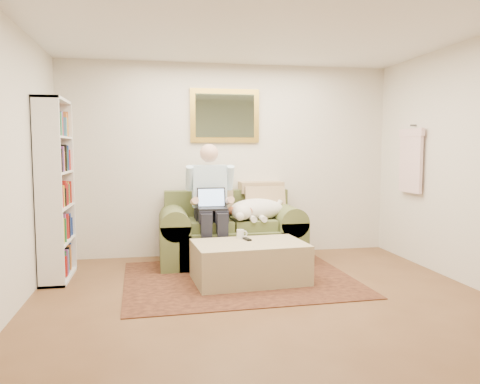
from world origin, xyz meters
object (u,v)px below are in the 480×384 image
object	(u,v)px
bookshelf	(55,190)
coffee_mug	(240,234)
seated_man	(211,206)
laptop	(212,203)
sofa	(231,238)
ottoman	(249,262)
sleeping_dog	(257,209)

from	to	relation	value
bookshelf	coffee_mug	bearing A→B (deg)	-7.26
seated_man	laptop	size ratio (longest dim) A/B	4.33
sofa	coffee_mug	xyz separation A→B (m)	(0.00, -0.67, 0.17)
seated_man	ottoman	size ratio (longest dim) A/B	1.26
sleeping_dog	ottoman	size ratio (longest dim) A/B	0.62
ottoman	bookshelf	bearing A→B (deg)	165.99
sofa	ottoman	distance (m)	0.94
seated_man	ottoman	bearing A→B (deg)	-67.20
laptop	bookshelf	xyz separation A→B (m)	(-1.77, -0.18, 0.21)
ottoman	sleeping_dog	bearing A→B (deg)	72.12
ottoman	bookshelf	world-z (taller)	bookshelf
ottoman	coffee_mug	world-z (taller)	coffee_mug
seated_man	ottoman	xyz separation A→B (m)	(0.32, -0.77, -0.54)
seated_man	sleeping_dog	world-z (taller)	seated_man
sleeping_dog	ottoman	distance (m)	1.00
seated_man	sleeping_dog	size ratio (longest dim) A/B	2.04
ottoman	coffee_mug	bearing A→B (deg)	101.21
sofa	coffee_mug	world-z (taller)	sofa
sofa	laptop	xyz separation A→B (m)	(-0.27, -0.24, 0.48)
coffee_mug	bookshelf	size ratio (longest dim) A/B	0.05
laptop	coffee_mug	size ratio (longest dim) A/B	3.50
laptop	sleeping_dog	xyz separation A→B (m)	(0.59, 0.14, -0.11)
ottoman	sofa	bearing A→B (deg)	93.19
laptop	ottoman	world-z (taller)	laptop
sleeping_dog	bookshelf	world-z (taller)	bookshelf
seated_man	sofa	bearing A→B (deg)	31.45
laptop	sleeping_dog	bearing A→B (deg)	13.64
sofa	sleeping_dog	bearing A→B (deg)	-15.74
sleeping_dog	bookshelf	bearing A→B (deg)	-172.29
seated_man	bookshelf	xyz separation A→B (m)	(-1.77, -0.25, 0.24)
laptop	bookshelf	world-z (taller)	bookshelf
seated_man	coffee_mug	size ratio (longest dim) A/B	15.16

